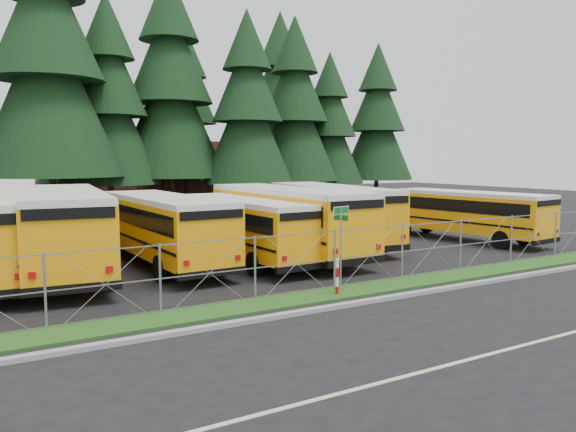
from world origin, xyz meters
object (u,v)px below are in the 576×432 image
(bus_4, at_px, (242,230))
(bus_5, at_px, (282,222))
(street_sign, at_px, (341,230))
(striped_bollard, at_px, (337,277))
(bus_2, at_px, (63,232))
(bus_3, at_px, (161,230))
(bus_6, at_px, (327,215))
(bus_east, at_px, (464,216))

(bus_4, bearing_deg, bus_5, 6.18)
(bus_4, height_order, street_sign, street_sign)
(street_sign, xyz_separation_m, striped_bollard, (-0.44, -0.43, -1.43))
(bus_4, xyz_separation_m, striped_bollard, (-0.05, -6.97, -0.74))
(bus_2, distance_m, striped_bollard, 10.74)
(bus_3, distance_m, bus_5, 5.42)
(bus_6, height_order, striped_bollard, bus_6)
(bus_east, height_order, street_sign, street_sign)
(bus_3, relative_size, street_sign, 3.88)
(bus_4, relative_size, bus_east, 1.03)
(bus_2, relative_size, striped_bollard, 10.15)
(street_sign, bearing_deg, bus_4, 93.45)
(bus_6, bearing_deg, street_sign, -114.25)
(bus_4, relative_size, bus_6, 0.89)
(bus_3, bearing_deg, bus_4, -16.92)
(bus_3, relative_size, bus_east, 1.09)
(bus_4, bearing_deg, street_sign, -88.74)
(bus_2, xyz_separation_m, bus_4, (6.98, -1.17, -0.25))
(street_sign, bearing_deg, bus_3, 116.04)
(bus_3, bearing_deg, bus_east, -6.66)
(bus_6, height_order, street_sign, bus_6)
(bus_6, distance_m, striped_bollard, 10.68)
(bus_5, bearing_deg, bus_2, 173.80)
(bus_east, relative_size, street_sign, 3.56)
(bus_2, distance_m, bus_5, 9.16)
(bus_2, height_order, striped_bollard, bus_2)
(bus_3, xyz_separation_m, bus_east, (16.05, -1.45, -0.12))
(bus_3, height_order, bus_5, bus_5)
(bus_5, bearing_deg, bus_4, -172.47)
(bus_4, xyz_separation_m, bus_east, (12.81, -0.55, -0.03))
(bus_4, distance_m, striped_bollard, 7.01)
(bus_4, xyz_separation_m, bus_5, (2.15, 0.32, 0.19))
(bus_2, relative_size, bus_4, 1.19)
(bus_3, height_order, street_sign, bus_3)
(bus_3, bearing_deg, bus_2, 174.24)
(bus_4, relative_size, bus_5, 0.88)
(bus_2, relative_size, bus_6, 1.06)
(bus_3, height_order, striped_bollard, bus_3)
(bus_5, bearing_deg, striped_bollard, -107.62)
(bus_2, bearing_deg, bus_5, 1.15)
(bus_3, xyz_separation_m, bus_4, (3.24, -0.89, -0.09))
(street_sign, distance_m, striped_bollard, 1.56)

